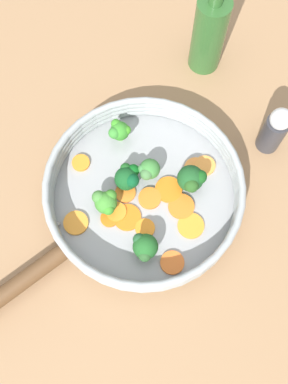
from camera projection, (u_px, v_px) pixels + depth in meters
ground_plane at (144, 197)px, 0.75m from camera, size 4.00×4.00×0.00m
skillet at (144, 196)px, 0.75m from camera, size 0.31×0.31×0.01m
skillet_rim_wall at (144, 190)px, 0.72m from camera, size 0.32×0.32×0.05m
skillet_handle at (2, 296)px, 0.68m from camera, size 0.23×0.09×0.03m
skillet_rivet_left at (57, 224)px, 0.72m from camera, size 0.01×0.01×0.01m
skillet_rivet_right at (90, 268)px, 0.70m from camera, size 0.01×0.01×0.01m
carrot_slice_0 at (190, 226)px, 0.72m from camera, size 0.05×0.05×0.00m
carrot_slice_1 at (81, 163)px, 0.76m from camera, size 0.04×0.04×0.01m
carrot_slice_2 at (149, 199)px, 0.74m from camera, size 0.05×0.05×0.01m
carrot_slice_3 at (196, 169)px, 0.76m from camera, size 0.05×0.05×0.00m
carrot_slice_4 at (125, 193)px, 0.74m from camera, size 0.04×0.04×0.00m
carrot_slice_5 at (205, 166)px, 0.76m from camera, size 0.05×0.05×0.01m
carrot_slice_6 at (181, 206)px, 0.73m from camera, size 0.05×0.05×0.00m
carrot_slice_7 at (110, 218)px, 0.73m from camera, size 0.04×0.04×0.00m
carrot_slice_8 at (169, 190)px, 0.74m from camera, size 0.06×0.06×0.01m
carrot_slice_9 at (76, 223)px, 0.73m from camera, size 0.06×0.06×0.00m
carrot_slice_10 at (172, 263)px, 0.70m from camera, size 0.04×0.04×0.00m
carrot_slice_11 at (127, 217)px, 0.73m from camera, size 0.06×0.06×0.00m
carrot_slice_12 at (145, 228)px, 0.72m from camera, size 0.04×0.04×0.00m
carrot_slice_13 at (116, 212)px, 0.73m from camera, size 0.04×0.04×0.01m
broccoli_floret_0 at (106, 202)px, 0.71m from camera, size 0.04×0.04×0.04m
broccoli_floret_1 at (192, 179)px, 0.73m from camera, size 0.05×0.05×0.05m
broccoli_floret_2 at (149, 170)px, 0.73m from camera, size 0.04×0.03×0.04m
broccoli_floret_3 at (128, 177)px, 0.73m from camera, size 0.04×0.04×0.04m
broccoli_floret_4 at (119, 131)px, 0.75m from camera, size 0.04×0.04×0.04m
broccoli_floret_5 at (145, 247)px, 0.68m from camera, size 0.04×0.04×0.05m
salt_shaker at (275, 130)px, 0.74m from camera, size 0.04×0.04×0.11m
oil_bottle at (209, 33)px, 0.77m from camera, size 0.06×0.06×0.20m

